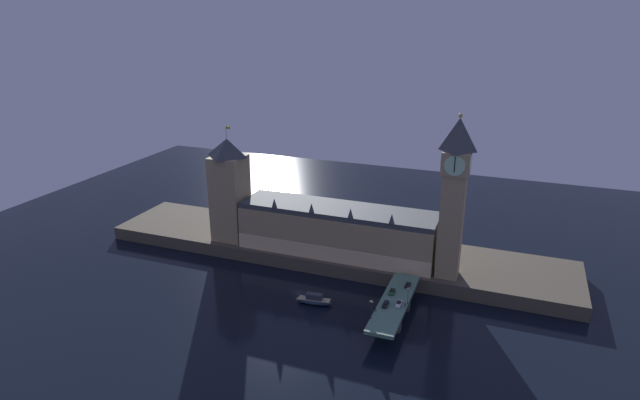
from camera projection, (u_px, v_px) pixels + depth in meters
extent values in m
plane|color=black|center=(300.00, 293.00, 220.53)|extent=(400.00, 400.00, 0.00)
cube|color=#4C4438|center=(331.00, 249.00, 253.87)|extent=(220.00, 42.00, 6.12)
cube|color=tan|center=(338.00, 232.00, 241.88)|extent=(88.96, 23.43, 18.93)
cube|color=beige|center=(329.00, 255.00, 233.47)|extent=(88.96, 0.20, 6.81)
cube|color=#383D42|center=(338.00, 210.00, 238.33)|extent=(88.96, 21.56, 2.40)
cone|color=#383D42|center=(274.00, 203.00, 237.43)|extent=(2.40, 2.40, 4.16)
cone|color=#383D42|center=(311.00, 208.00, 231.45)|extent=(2.40, 2.40, 4.16)
cone|color=#383D42|center=(351.00, 213.00, 225.47)|extent=(2.40, 2.40, 4.16)
cone|color=#383D42|center=(392.00, 218.00, 219.49)|extent=(2.40, 2.40, 4.16)
cube|color=tan|center=(451.00, 226.00, 215.31)|extent=(8.95, 8.95, 44.11)
cube|color=tan|center=(457.00, 162.00, 206.44)|extent=(10.56, 10.56, 9.12)
cylinder|color=#B7E5B7|center=(455.00, 166.00, 201.68)|extent=(7.94, 0.25, 7.94)
cylinder|color=#B7E5B7|center=(458.00, 159.00, 211.20)|extent=(7.94, 0.25, 7.94)
cylinder|color=#B7E5B7|center=(471.00, 164.00, 204.63)|extent=(0.25, 7.94, 7.94)
cylinder|color=#B7E5B7|center=(442.00, 161.00, 208.26)|extent=(0.25, 7.94, 7.94)
cube|color=black|center=(455.00, 165.00, 201.32)|extent=(0.36, 0.10, 5.95)
pyramid|color=#383D42|center=(459.00, 134.00, 202.78)|extent=(10.56, 10.56, 12.86)
sphere|color=gold|center=(461.00, 115.00, 200.37)|extent=(1.60, 1.60, 1.60)
cube|color=tan|center=(230.00, 198.00, 253.21)|extent=(14.80, 14.80, 40.63)
pyramid|color=#383D42|center=(227.00, 148.00, 245.05)|extent=(15.10, 15.10, 8.33)
cylinder|color=#99999E|center=(226.00, 132.00, 242.66)|extent=(0.24, 0.24, 6.00)
cube|color=gold|center=(228.00, 128.00, 241.59)|extent=(2.00, 0.08, 1.20)
cube|color=slate|center=(394.00, 303.00, 200.18)|extent=(10.39, 46.00, 1.40)
cube|color=#4C4438|center=(389.00, 322.00, 194.66)|extent=(8.83, 3.20, 6.06)
cube|color=#4C4438|center=(398.00, 302.00, 208.17)|extent=(8.83, 3.20, 6.06)
cube|color=#235633|center=(392.00, 292.00, 205.52)|extent=(1.92, 4.72, 0.83)
cube|color=black|center=(392.00, 290.00, 205.31)|extent=(1.57, 2.12, 0.45)
cylinder|color=black|center=(391.00, 290.00, 207.20)|extent=(0.22, 0.64, 0.64)
cylinder|color=black|center=(395.00, 291.00, 206.59)|extent=(0.22, 0.64, 0.64)
cylinder|color=black|center=(389.00, 294.00, 204.63)|extent=(0.22, 0.64, 0.64)
cylinder|color=black|center=(393.00, 294.00, 204.01)|extent=(0.22, 0.64, 0.64)
cube|color=black|center=(386.00, 304.00, 196.68)|extent=(1.74, 4.76, 0.84)
cube|color=black|center=(386.00, 303.00, 196.47)|extent=(1.43, 2.14, 0.45)
cylinder|color=black|center=(384.00, 303.00, 198.35)|extent=(0.22, 0.64, 0.64)
cylinder|color=black|center=(389.00, 303.00, 197.79)|extent=(0.22, 0.64, 0.64)
cylinder|color=black|center=(382.00, 306.00, 195.75)|extent=(0.22, 0.64, 0.64)
cylinder|color=black|center=(387.00, 307.00, 195.20)|extent=(0.22, 0.64, 0.64)
cube|color=white|center=(399.00, 304.00, 196.91)|extent=(1.83, 4.55, 0.85)
cube|color=black|center=(399.00, 302.00, 196.69)|extent=(1.50, 2.05, 0.45)
cylinder|color=black|center=(400.00, 307.00, 195.47)|extent=(0.22, 0.64, 0.64)
cylinder|color=black|center=(396.00, 306.00, 196.05)|extent=(0.22, 0.64, 0.64)
cylinder|color=black|center=(402.00, 303.00, 197.96)|extent=(0.22, 0.64, 0.64)
cylinder|color=black|center=(398.00, 302.00, 198.54)|extent=(0.22, 0.64, 0.64)
cube|color=black|center=(408.00, 285.00, 210.29)|extent=(1.75, 4.12, 0.90)
cube|color=black|center=(408.00, 284.00, 210.06)|extent=(1.44, 1.85, 0.45)
cylinder|color=black|center=(409.00, 288.00, 208.98)|extent=(0.22, 0.64, 0.64)
cylinder|color=black|center=(405.00, 287.00, 209.54)|extent=(0.22, 0.64, 0.64)
cylinder|color=black|center=(410.00, 285.00, 211.23)|extent=(0.22, 0.64, 0.64)
cylinder|color=black|center=(406.00, 284.00, 211.79)|extent=(0.22, 0.64, 0.64)
cylinder|color=black|center=(376.00, 311.00, 192.84)|extent=(0.28, 0.28, 0.82)
cylinder|color=#47384C|center=(376.00, 309.00, 192.59)|extent=(0.38, 0.38, 0.69)
sphere|color=tan|center=(376.00, 308.00, 192.44)|extent=(0.22, 0.22, 0.22)
cylinder|color=black|center=(405.00, 306.00, 196.00)|extent=(0.28, 0.28, 0.84)
cylinder|color=maroon|center=(405.00, 304.00, 195.74)|extent=(0.38, 0.38, 0.70)
sphere|color=tan|center=(405.00, 303.00, 195.59)|extent=(0.23, 0.23, 0.23)
cylinder|color=#2D3333|center=(371.00, 318.00, 188.56)|extent=(0.56, 0.56, 0.50)
cylinder|color=#2D3333|center=(371.00, 310.00, 187.49)|extent=(0.18, 0.18, 5.96)
sphere|color=#F9E5A3|center=(371.00, 301.00, 186.31)|extent=(0.60, 0.60, 0.60)
sphere|color=#F9E5A3|center=(370.00, 302.00, 186.58)|extent=(0.44, 0.44, 0.44)
sphere|color=#F9E5A3|center=(373.00, 302.00, 186.27)|extent=(0.44, 0.44, 0.44)
cylinder|color=#2D3333|center=(407.00, 303.00, 198.19)|extent=(0.56, 0.56, 0.50)
cylinder|color=#2D3333|center=(408.00, 296.00, 197.21)|extent=(0.18, 0.18, 5.37)
sphere|color=#F9E5A3|center=(408.00, 288.00, 196.13)|extent=(0.60, 0.60, 0.60)
sphere|color=#F9E5A3|center=(407.00, 289.00, 196.40)|extent=(0.44, 0.44, 0.44)
sphere|color=#F9E5A3|center=(410.00, 289.00, 196.10)|extent=(0.44, 0.44, 0.44)
ellipsoid|color=#1E2842|center=(314.00, 301.00, 212.09)|extent=(14.85, 5.89, 2.25)
cube|color=tan|center=(314.00, 299.00, 211.75)|extent=(13.03, 4.85, 0.24)
cube|color=#2D333D|center=(314.00, 296.00, 211.34)|extent=(6.77, 3.35, 2.25)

